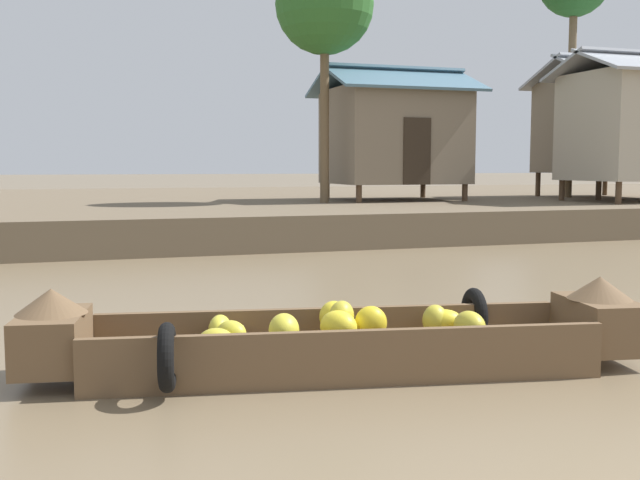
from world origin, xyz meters
The scene contains 6 objects.
ground_plane centered at (0.00, 10.00, 0.00)m, with size 300.00×300.00×0.00m, color #726047.
riverbank_strip centered at (0.00, 22.55, 0.37)m, with size 160.00×20.00×0.73m, color brown.
banana_boat centered at (-0.77, 4.17, 0.27)m, with size 5.21×1.77×0.75m.
stilt_house_left centered at (6.02, 18.39, 2.64)m, with size 4.29×3.54×3.83m.
stilt_house_mid_right centered at (12.97, 17.96, 3.01)m, with size 3.75×3.88×4.38m.
palm_tree_near centered at (3.63, 17.57, 5.92)m, with size 2.61×2.61×6.54m.
Camera 1 is at (-2.86, -1.64, 1.72)m, focal length 42.11 mm.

